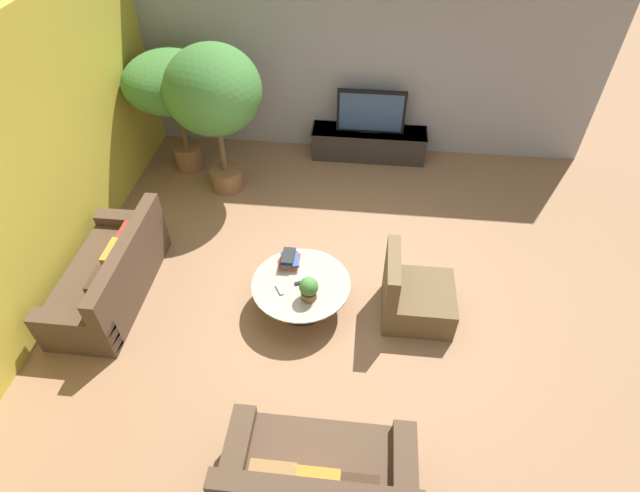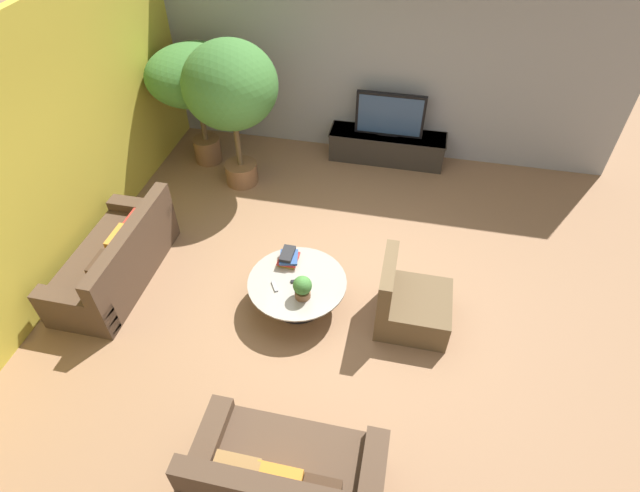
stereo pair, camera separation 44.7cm
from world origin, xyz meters
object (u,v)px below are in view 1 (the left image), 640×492
at_px(potted_palm_corner, 214,94).
at_px(potted_palm_tall, 173,85).
at_px(coffee_table, 301,290).
at_px(armchair_wicker, 414,297).
at_px(television, 371,112).
at_px(potted_plant_tabletop, 309,288).
at_px(couch_near_entry, 318,479).
at_px(media_console, 369,143).
at_px(couch_by_wall, 111,276).

bearing_deg(potted_palm_corner, potted_palm_tall, 148.19).
relative_size(coffee_table, potted_palm_corner, 0.53).
height_order(armchair_wicker, potted_palm_corner, potted_palm_corner).
distance_m(coffee_table, potted_palm_corner, 2.90).
xyz_separation_m(armchair_wicker, potted_palm_tall, (-3.43, 2.61, 1.13)).
distance_m(television, potted_plant_tabletop, 3.52).
bearing_deg(potted_palm_tall, potted_plant_tabletop, -51.50).
bearing_deg(armchair_wicker, coffee_table, 91.34).
relative_size(couch_near_entry, potted_palm_tall, 0.87).
bearing_deg(armchair_wicker, potted_palm_corner, 51.39).
xyz_separation_m(potted_palm_tall, potted_palm_corner, (0.72, -0.45, 0.12)).
relative_size(couch_near_entry, potted_plant_tabletop, 5.60).
xyz_separation_m(couch_near_entry, armchair_wicker, (0.86, 2.12, -0.02)).
height_order(coffee_table, potted_palm_tall, potted_palm_tall).
bearing_deg(media_console, armchair_wicker, -79.09).
distance_m(potted_palm_tall, potted_palm_corner, 0.85).
bearing_deg(couch_by_wall, potted_palm_tall, 177.57).
bearing_deg(coffee_table, potted_plant_tabletop, -60.38).
relative_size(armchair_wicker, potted_palm_corner, 0.40).
relative_size(television, couch_near_entry, 0.65).
distance_m(potted_palm_tall, potted_plant_tabletop, 3.74).
bearing_deg(potted_palm_corner, media_console, 27.08).
xyz_separation_m(media_console, couch_near_entry, (-0.24, -5.36, 0.04)).
height_order(coffee_table, couch_near_entry, couch_near_entry).
distance_m(television, potted_palm_corner, 2.45).
bearing_deg(potted_palm_tall, couch_by_wall, -92.43).
height_order(couch_by_wall, potted_palm_tall, potted_palm_tall).
distance_m(television, armchair_wicker, 3.34).
bearing_deg(media_console, potted_palm_corner, -152.92).
height_order(television, armchair_wicker, television).
height_order(couch_by_wall, armchair_wicker, armchair_wicker).
distance_m(television, couch_near_entry, 5.39).
xyz_separation_m(couch_by_wall, potted_plant_tabletop, (2.38, -0.16, 0.25)).
distance_m(couch_by_wall, armchair_wicker, 3.55).
height_order(media_console, potted_palm_tall, potted_palm_tall).
distance_m(coffee_table, couch_by_wall, 2.26).
bearing_deg(coffee_table, potted_palm_tall, 129.10).
xyz_separation_m(couch_by_wall, couch_near_entry, (2.69, -2.05, 0.00)).
xyz_separation_m(television, armchair_wicker, (0.62, -3.23, -0.53)).
bearing_deg(potted_palm_tall, coffee_table, -50.90).
bearing_deg(potted_palm_corner, television, 27.05).
bearing_deg(television, potted_palm_corner, -152.95).
bearing_deg(potted_plant_tabletop, potted_palm_tall, 128.50).
distance_m(couch_by_wall, potted_palm_tall, 2.91).
relative_size(media_console, coffee_table, 1.62).
xyz_separation_m(media_console, coffee_table, (-0.66, -3.27, 0.03)).
bearing_deg(armchair_wicker, potted_palm_tall, 52.72).
bearing_deg(media_console, television, -90.00).
bearing_deg(potted_palm_corner, coffee_table, -56.96).
bearing_deg(potted_palm_tall, media_console, 12.51).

